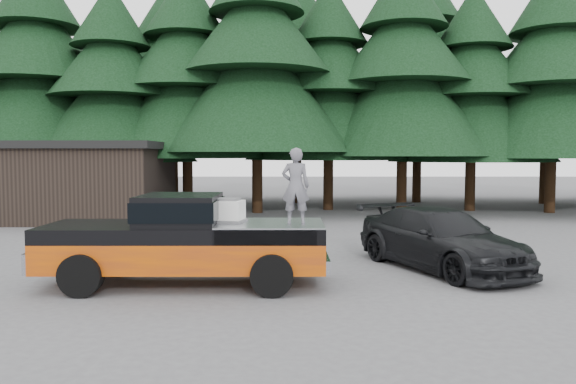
{
  "coord_description": "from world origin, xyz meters",
  "views": [
    {
      "loc": [
        0.44,
        -12.22,
        2.74
      ],
      "look_at": [
        0.45,
        0.0,
        1.94
      ],
      "focal_mm": 35.0,
      "sensor_mm": 36.0,
      "label": 1
    }
  ],
  "objects_px": {
    "parked_car": "(441,239)",
    "utility_building": "(69,180)",
    "pickup_truck": "(185,254)",
    "man_on_bed": "(296,186)",
    "air_compressor": "(227,212)"
  },
  "relations": [
    {
      "from": "air_compressor",
      "to": "utility_building",
      "type": "xyz_separation_m",
      "value": [
        -8.17,
        12.46,
        0.12
      ]
    },
    {
      "from": "air_compressor",
      "to": "man_on_bed",
      "type": "relative_size",
      "value": 0.41
    },
    {
      "from": "air_compressor",
      "to": "utility_building",
      "type": "height_order",
      "value": "utility_building"
    },
    {
      "from": "parked_car",
      "to": "utility_building",
      "type": "relative_size",
      "value": 0.6
    },
    {
      "from": "pickup_truck",
      "to": "parked_car",
      "type": "bearing_deg",
      "value": 16.27
    },
    {
      "from": "pickup_truck",
      "to": "utility_building",
      "type": "height_order",
      "value": "utility_building"
    },
    {
      "from": "pickup_truck",
      "to": "utility_building",
      "type": "relative_size",
      "value": 0.71
    },
    {
      "from": "utility_building",
      "to": "air_compressor",
      "type": "bearing_deg",
      "value": -56.73
    },
    {
      "from": "pickup_truck",
      "to": "parked_car",
      "type": "distance_m",
      "value": 6.09
    },
    {
      "from": "utility_building",
      "to": "parked_car",
      "type": "bearing_deg",
      "value": -39.5
    },
    {
      "from": "man_on_bed",
      "to": "pickup_truck",
      "type": "bearing_deg",
      "value": -2.19
    },
    {
      "from": "parked_car",
      "to": "utility_building",
      "type": "height_order",
      "value": "utility_building"
    },
    {
      "from": "air_compressor",
      "to": "man_on_bed",
      "type": "height_order",
      "value": "man_on_bed"
    },
    {
      "from": "utility_building",
      "to": "man_on_bed",
      "type": "bearing_deg",
      "value": -53.02
    },
    {
      "from": "pickup_truck",
      "to": "man_on_bed",
      "type": "xyz_separation_m",
      "value": [
        2.32,
        -0.22,
        1.45
      ]
    }
  ]
}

